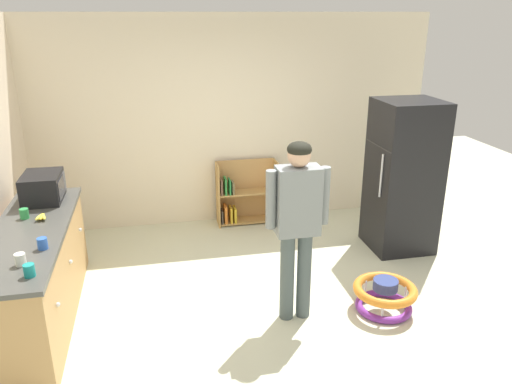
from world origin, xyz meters
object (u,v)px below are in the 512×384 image
at_px(banana_bunch, 42,217).
at_px(white_cup, 20,260).
at_px(bookshelf, 243,196).
at_px(kitchen_counter, 36,276).
at_px(refrigerator, 403,177).
at_px(baby_walker, 385,295).
at_px(green_cup, 24,214).
at_px(blue_cup, 42,244).
at_px(microwave, 43,187).
at_px(standing_person, 297,217).
at_px(teal_cup, 29,270).

distance_m(banana_bunch, white_cup, 0.90).
bearing_deg(bookshelf, kitchen_counter, -140.37).
distance_m(refrigerator, bookshelf, 2.11).
xyz_separation_m(bookshelf, banana_bunch, (-2.18, -1.63, 0.56)).
height_order(bookshelf, baby_walker, bookshelf).
relative_size(kitchen_counter, green_cup, 23.15).
height_order(refrigerator, white_cup, refrigerator).
bearing_deg(bookshelf, blue_cup, -132.05).
relative_size(refrigerator, microwave, 3.71).
bearing_deg(white_cup, standing_person, 5.62).
bearing_deg(blue_cup, banana_bunch, 100.98).
bearing_deg(bookshelf, microwave, -153.54).
xyz_separation_m(refrigerator, baby_walker, (-0.77, -1.26, -0.73)).
bearing_deg(microwave, teal_cup, -83.58).
xyz_separation_m(kitchen_counter, baby_walker, (3.18, -0.52, -0.29)).
xyz_separation_m(refrigerator, green_cup, (-4.03, -0.44, 0.06)).
distance_m(standing_person, blue_cup, 2.12).
distance_m(standing_person, teal_cup, 2.16).
xyz_separation_m(kitchen_counter, refrigerator, (3.95, 0.73, 0.44)).
bearing_deg(refrigerator, banana_bunch, -172.61).
distance_m(microwave, green_cup, 0.48).
height_order(standing_person, teal_cup, standing_person).
relative_size(bookshelf, green_cup, 8.95).
relative_size(white_cup, blue_cup, 1.00).
bearing_deg(white_cup, green_cup, 100.21).
bearing_deg(standing_person, bookshelf, 91.54).
bearing_deg(white_cup, bookshelf, 49.49).
xyz_separation_m(baby_walker, green_cup, (-3.26, 0.81, 0.79)).
distance_m(bookshelf, banana_bunch, 2.78).
distance_m(green_cup, white_cup, 0.97).
bearing_deg(green_cup, standing_person, -17.13).
relative_size(refrigerator, bookshelf, 2.09).
relative_size(refrigerator, blue_cup, 18.74).
height_order(baby_walker, blue_cup, blue_cup).
xyz_separation_m(microwave, white_cup, (0.08, -1.42, -0.09)).
bearing_deg(white_cup, blue_cup, 66.58).
relative_size(kitchen_counter, blue_cup, 23.15).
bearing_deg(banana_bunch, white_cup, -89.13).
distance_m(baby_walker, white_cup, 3.19).
xyz_separation_m(kitchen_counter, white_cup, (0.09, -0.67, 0.50)).
bearing_deg(green_cup, white_cup, -79.79).
distance_m(kitchen_counter, bookshelf, 2.93).
height_order(kitchen_counter, baby_walker, kitchen_counter).
relative_size(bookshelf, banana_bunch, 5.45).
bearing_deg(standing_person, green_cup, 162.87).
distance_m(refrigerator, green_cup, 4.06).
bearing_deg(teal_cup, white_cup, 117.87).
bearing_deg(bookshelf, banana_bunch, -143.11).
bearing_deg(baby_walker, blue_cup, 177.83).
xyz_separation_m(kitchen_counter, teal_cup, (0.19, -0.86, 0.50)).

